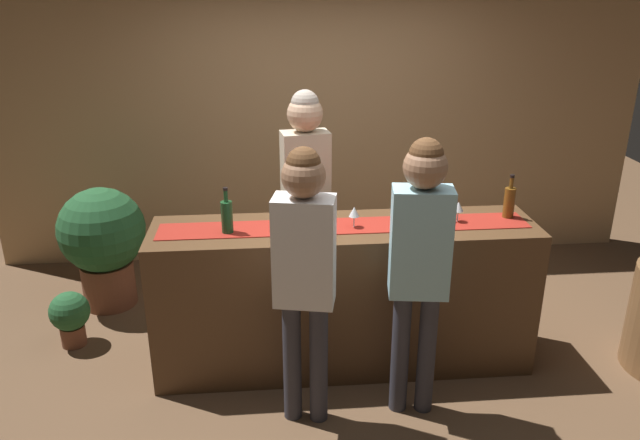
# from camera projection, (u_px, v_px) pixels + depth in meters

# --- Properties ---
(ground_plane) EXTENTS (10.00, 10.00, 0.00)m
(ground_plane) POSITION_uv_depth(u_px,v_px,m) (343.00, 360.00, 4.40)
(ground_plane) COLOR brown
(back_wall) EXTENTS (6.00, 0.12, 2.90)m
(back_wall) POSITION_uv_depth(u_px,v_px,m) (319.00, 106.00, 5.64)
(back_wall) COLOR tan
(back_wall) RESTS_ON ground
(bar_counter) EXTENTS (2.54, 0.60, 1.03)m
(bar_counter) POSITION_uv_depth(u_px,v_px,m) (344.00, 296.00, 4.22)
(bar_counter) COLOR #543821
(bar_counter) RESTS_ON ground
(counter_runner_cloth) EXTENTS (2.42, 0.28, 0.01)m
(counter_runner_cloth) POSITION_uv_depth(u_px,v_px,m) (345.00, 226.00, 4.03)
(counter_runner_cloth) COLOR maroon
(counter_runner_cloth) RESTS_ON bar_counter
(wine_bottle_clear) EXTENTS (0.07, 0.07, 0.30)m
(wine_bottle_clear) POSITION_uv_depth(u_px,v_px,m) (434.00, 204.00, 4.09)
(wine_bottle_clear) COLOR #B2C6C1
(wine_bottle_clear) RESTS_ON bar_counter
(wine_bottle_amber) EXTENTS (0.07, 0.07, 0.30)m
(wine_bottle_amber) POSITION_uv_depth(u_px,v_px,m) (509.00, 202.00, 4.13)
(wine_bottle_amber) COLOR brown
(wine_bottle_amber) RESTS_ON bar_counter
(wine_bottle_green) EXTENTS (0.07, 0.07, 0.30)m
(wine_bottle_green) POSITION_uv_depth(u_px,v_px,m) (227.00, 216.00, 3.88)
(wine_bottle_green) COLOR #194723
(wine_bottle_green) RESTS_ON bar_counter
(wine_glass_near_customer) EXTENTS (0.07, 0.07, 0.14)m
(wine_glass_near_customer) POSITION_uv_depth(u_px,v_px,m) (354.00, 212.00, 3.97)
(wine_glass_near_customer) COLOR silver
(wine_glass_near_customer) RESTS_ON bar_counter
(wine_glass_mid_counter) EXTENTS (0.07, 0.07, 0.14)m
(wine_glass_mid_counter) POSITION_uv_depth(u_px,v_px,m) (458.00, 207.00, 4.06)
(wine_glass_mid_counter) COLOR silver
(wine_glass_mid_counter) RESTS_ON bar_counter
(wine_glass_far_end) EXTENTS (0.07, 0.07, 0.14)m
(wine_glass_far_end) POSITION_uv_depth(u_px,v_px,m) (296.00, 214.00, 3.94)
(wine_glass_far_end) COLOR silver
(wine_glass_far_end) RESTS_ON bar_counter
(bartender) EXTENTS (0.37, 0.26, 1.82)m
(bartender) POSITION_uv_depth(u_px,v_px,m) (306.00, 183.00, 4.50)
(bartender) COLOR #26262B
(bartender) RESTS_ON ground
(customer_sipping) EXTENTS (0.36, 0.25, 1.75)m
(customer_sipping) POSITION_uv_depth(u_px,v_px,m) (420.00, 251.00, 3.52)
(customer_sipping) COLOR #33333D
(customer_sipping) RESTS_ON ground
(customer_browsing) EXTENTS (0.37, 0.27, 1.72)m
(customer_browsing) POSITION_uv_depth(u_px,v_px,m) (304.00, 260.00, 3.44)
(customer_browsing) COLOR #33333D
(customer_browsing) RESTS_ON ground
(potted_plant_tall) EXTENTS (0.69, 0.69, 1.01)m
(potted_plant_tall) POSITION_uv_depth(u_px,v_px,m) (103.00, 239.00, 4.96)
(potted_plant_tall) COLOR brown
(potted_plant_tall) RESTS_ON ground
(potted_plant_small) EXTENTS (0.29, 0.29, 0.42)m
(potted_plant_small) POSITION_uv_depth(u_px,v_px,m) (70.00, 315.00, 4.50)
(potted_plant_small) COLOR brown
(potted_plant_small) RESTS_ON ground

